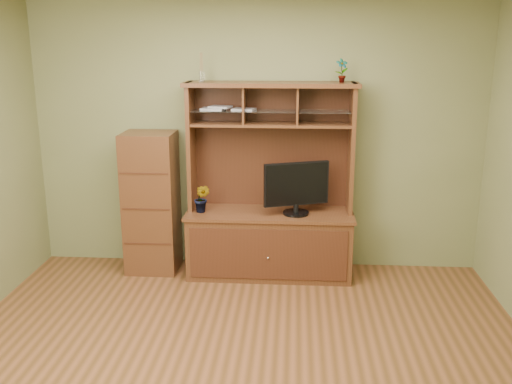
{
  "coord_description": "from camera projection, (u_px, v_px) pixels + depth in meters",
  "views": [
    {
      "loc": [
        0.38,
        -3.65,
        2.29
      ],
      "look_at": [
        0.05,
        1.2,
        0.99
      ],
      "focal_mm": 40.0,
      "sensor_mm": 36.0,
      "label": 1
    }
  ],
  "objects": [
    {
      "name": "media_hutch",
      "position": [
        270.0,
        223.0,
        5.66
      ],
      "size": [
        1.66,
        0.61,
        1.9
      ],
      "color": "#482714",
      "rests_on": "room"
    },
    {
      "name": "magazines",
      "position": [
        225.0,
        108.0,
        5.47
      ],
      "size": [
        0.54,
        0.21,
        0.04
      ],
      "color": "#AFAFB4",
      "rests_on": "media_hutch"
    },
    {
      "name": "monitor",
      "position": [
        296.0,
        187.0,
        5.46
      ],
      "size": [
        0.63,
        0.27,
        0.51
      ],
      "rotation": [
        0.0,
        0.0,
        0.35
      ],
      "color": "black",
      "rests_on": "media_hutch"
    },
    {
      "name": "orchid_plant",
      "position": [
        202.0,
        199.0,
        5.56
      ],
      "size": [
        0.18,
        0.16,
        0.28
      ],
      "primitive_type": "imported",
      "rotation": [
        0.0,
        0.0,
        -0.25
      ],
      "color": "#35551D",
      "rests_on": "media_hutch"
    },
    {
      "name": "room",
      "position": [
        236.0,
        186.0,
        3.79
      ],
      "size": [
        4.54,
        4.04,
        2.74
      ],
      "color": "#523417",
      "rests_on": "ground"
    },
    {
      "name": "reed_diffuser",
      "position": [
        201.0,
        70.0,
        5.39
      ],
      "size": [
        0.05,
        0.05,
        0.27
      ],
      "color": "silver",
      "rests_on": "media_hutch"
    },
    {
      "name": "top_plant",
      "position": [
        342.0,
        70.0,
        5.3
      ],
      "size": [
        0.14,
        0.11,
        0.22
      ],
      "primitive_type": "imported",
      "rotation": [
        0.0,
        0.0,
        0.31
      ],
      "color": "#346C25",
      "rests_on": "media_hutch"
    },
    {
      "name": "side_cabinet",
      "position": [
        152.0,
        203.0,
        5.72
      ],
      "size": [
        0.51,
        0.46,
        1.42
      ],
      "color": "#482714",
      "rests_on": "room"
    }
  ]
}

